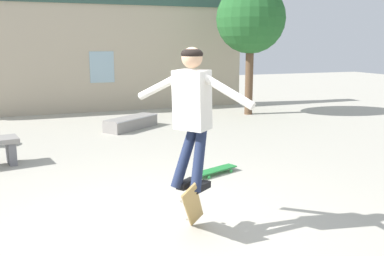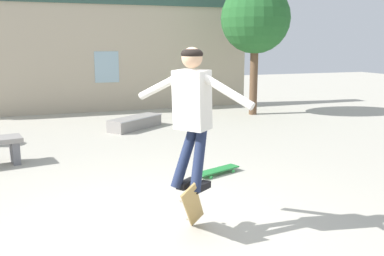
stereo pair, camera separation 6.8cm
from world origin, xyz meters
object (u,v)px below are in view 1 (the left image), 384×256
skate_ledge (131,123)px  skateboard_resting (216,170)px  tree_right (251,19)px  skateboard_flipping (193,206)px  skater (192,107)px

skate_ledge → skateboard_resting: (0.45, -3.97, -0.07)m
tree_right → skateboard_flipping: size_ratio=5.32×
skate_ledge → skater: skater is taller
skater → skateboard_resting: bearing=24.4°
skateboard_flipping → skater: bearing=22.1°
skateboard_flipping → skateboard_resting: skateboard_flipping is taller
skater → skateboard_flipping: 1.05m
skate_ledge → skateboard_flipping: (-0.64, -5.87, 0.19)m
skate_ledge → tree_right: bearing=-22.4°
tree_right → skateboard_flipping: tree_right is taller
tree_right → skate_ledge: 4.48m
tree_right → skate_ledge: tree_right is taller
skate_ledge → skater: 6.00m
skateboard_flipping → skate_ledge: bearing=23.1°
skate_ledge → skateboard_resting: bearing=-120.1°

